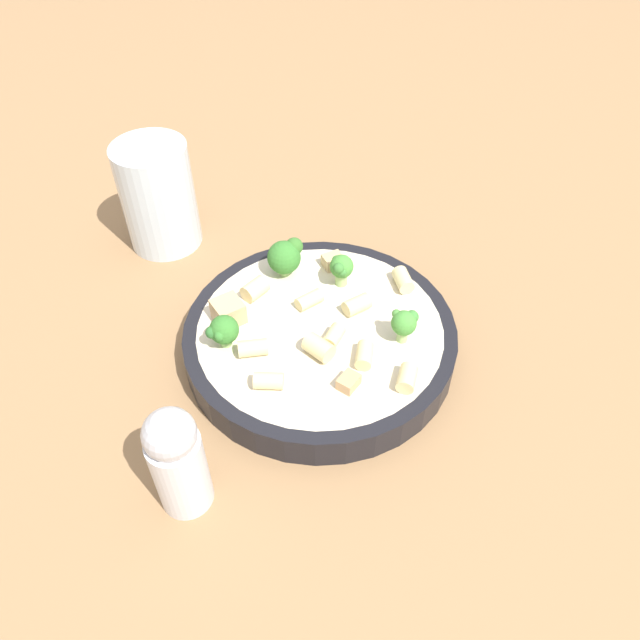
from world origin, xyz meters
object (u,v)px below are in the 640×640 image
broccoli_floret_3 (405,323)px  chicken_chunk_2 (228,311)px  broccoli_floret_2 (341,268)px  rigatoni_1 (334,336)px  rigatoni_5 (255,289)px  chicken_chunk_1 (333,261)px  rigatoni_3 (357,305)px  drinking_glass (160,203)px  rigatoni_7 (313,348)px  pasta_bowl (320,337)px  rigatoni_9 (407,378)px  broccoli_floret_1 (286,256)px  broccoli_floret_0 (223,331)px  rigatoni_8 (253,348)px  rigatoni_0 (403,280)px  rigatoni_6 (309,300)px  rigatoni_2 (364,355)px  pepper_shaker (177,460)px  rigatoni_4 (269,381)px  chicken_chunk_0 (349,382)px

broccoli_floret_3 → chicken_chunk_2: size_ratio=1.27×
broccoli_floret_2 → rigatoni_1: size_ratio=1.50×
rigatoni_5 → chicken_chunk_1: bearing=-57.8°
rigatoni_3 → drinking_glass: (0.13, 0.21, 0.01)m
broccoli_floret_3 → rigatoni_3: size_ratio=1.31×
broccoli_floret_3 → rigatoni_7: size_ratio=1.30×
pasta_bowl → rigatoni_9: size_ratio=10.58×
broccoli_floret_1 → rigatoni_1: (-0.09, -0.05, -0.01)m
broccoli_floret_0 → rigatoni_8: size_ratio=1.22×
rigatoni_8 → rigatoni_3: bearing=-58.2°
rigatoni_0 → rigatoni_3: same height
rigatoni_1 → rigatoni_3: size_ratio=0.89×
rigatoni_1 → rigatoni_8: bearing=103.3°
broccoli_floret_0 → rigatoni_6: bearing=-54.1°
broccoli_floret_1 → rigatoni_2: size_ratio=1.49×
pasta_bowl → rigatoni_2: (-0.04, -0.04, 0.02)m
broccoli_floret_2 → rigatoni_1: (-0.07, 0.01, -0.01)m
rigatoni_7 → chicken_chunk_1: 0.12m
rigatoni_7 → rigatoni_8: size_ratio=0.98×
broccoli_floret_1 → broccoli_floret_3: (-0.09, -0.11, -0.00)m
broccoli_floret_1 → rigatoni_5: (-0.03, 0.03, -0.01)m
broccoli_floret_1 → rigatoni_9: bearing=-141.3°
rigatoni_8 → pepper_shaker: (-0.12, 0.04, 0.01)m
rigatoni_4 → rigatoni_7: 0.05m
broccoli_floret_1 → rigatoni_8: bearing=168.8°
pasta_bowl → rigatoni_1: rigatoni_1 is taller
pasta_bowl → rigatoni_8: (-0.03, 0.06, 0.02)m
broccoli_floret_0 → rigatoni_7: 0.08m
rigatoni_1 → drinking_glass: bearing=47.1°
broccoli_floret_3 → rigatoni_3: broccoli_floret_3 is taller
chicken_chunk_2 → rigatoni_6: bearing=-73.6°
broccoli_floret_3 → rigatoni_2: size_ratio=1.32×
broccoli_floret_0 → broccoli_floret_3: broccoli_floret_3 is taller
rigatoni_2 → rigatoni_1: bearing=51.4°
broccoli_floret_2 → rigatoni_5: broccoli_floret_2 is taller
broccoli_floret_0 → broccoli_floret_3: bearing=-86.0°
broccoli_floret_3 → rigatoni_8: broccoli_floret_3 is taller
rigatoni_8 → rigatoni_9: bearing=-102.6°
pasta_bowl → chicken_chunk_0: chicken_chunk_0 is taller
rigatoni_8 → chicken_chunk_2: chicken_chunk_2 is taller
rigatoni_9 → chicken_chunk_2: size_ratio=0.91×
broccoli_floret_1 → rigatoni_8: (-0.11, 0.02, -0.01)m
rigatoni_3 → chicken_chunk_2: (-0.02, 0.11, 0.00)m
rigatoni_0 → rigatoni_2: bearing=158.0°
drinking_glass → chicken_chunk_0: bearing=-138.1°
pasta_bowl → broccoli_floret_0: bearing=105.4°
rigatoni_3 → pepper_shaker: (-0.17, 0.13, 0.01)m
pasta_bowl → broccoli_floret_3: 0.08m
chicken_chunk_1 → pepper_shaker: bearing=156.0°
pepper_shaker → rigatoni_6: bearing=-25.1°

